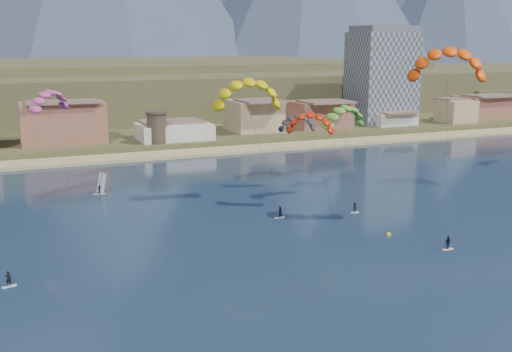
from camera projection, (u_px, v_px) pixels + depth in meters
The scene contains 14 objects.
ground at pixel (384, 345), 56.87m from camera, with size 2400.00×2400.00×0.00m, color black.
beach at pixel (146, 156), 152.57m from camera, with size 2200.00×12.00×0.90m.
land at pixel (42, 75), 562.73m from camera, with size 2200.00×900.00×4.00m.
foothills at pixel (134, 87), 273.24m from camera, with size 940.00×210.00×18.00m.
apartment_tower at pixel (382, 76), 200.27m from camera, with size 20.00×16.00×32.00m.
watchtower at pixel (157, 127), 160.35m from camera, with size 5.82×5.82×8.60m.
kitesurfer_yellow at pixel (248, 89), 104.37m from camera, with size 13.35×15.12×24.14m.
kitesurfer_orange at pixel (448, 59), 90.19m from camera, with size 14.14×16.36×29.49m.
kitesurfer_green at pixel (344, 114), 107.61m from camera, with size 10.04×12.20×18.73m.
distant_kite_pink at pixel (49, 97), 109.98m from camera, with size 8.92×8.82×21.36m.
distant_kite_dark at pixel (297, 120), 115.94m from camera, with size 8.02×6.20×16.43m.
distant_kite_orange at pixel (311, 119), 101.60m from camera, with size 8.91×7.73×18.42m.
windsurfer at pixel (100, 187), 114.36m from camera, with size 2.37×2.61×4.06m.
buoy at pixel (389, 235), 89.72m from camera, with size 0.70×0.70×0.70m.
Camera 1 is at (-31.08, -43.55, 27.92)m, focal length 42.07 mm.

